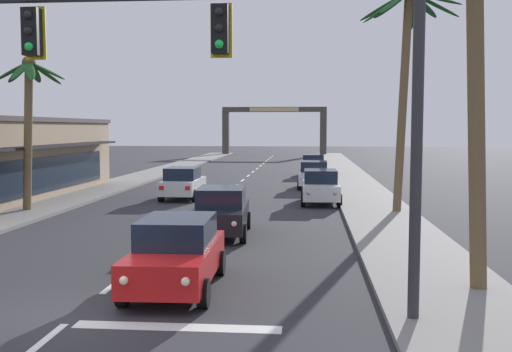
{
  "coord_description": "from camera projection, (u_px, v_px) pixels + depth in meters",
  "views": [
    {
      "loc": [
        4.66,
        -11.54,
        3.79
      ],
      "look_at": [
        2.97,
        8.0,
        2.2
      ],
      "focal_mm": 41.98,
      "sensor_mm": 36.0,
      "label": 1
    }
  ],
  "objects": [
    {
      "name": "ground_plane",
      "position": [
        77.0,
        314.0,
        12.16
      ],
      "size": [
        220.0,
        220.0,
        0.0
      ],
      "primitive_type": "plane",
      "color": "#2D2D33"
    },
    {
      "name": "sidewalk_right",
      "position": [
        367.0,
        199.0,
        31.35
      ],
      "size": [
        3.2,
        110.0,
        0.14
      ],
      "primitive_type": "cube",
      "color": "gray",
      "rests_on": "ground"
    },
    {
      "name": "sidewalk_left",
      "position": [
        79.0,
        196.0,
        32.69
      ],
      "size": [
        3.2,
        110.0,
        0.14
      ],
      "primitive_type": "cube",
      "color": "gray",
      "rests_on": "ground"
    },
    {
      "name": "lane_markings",
      "position": [
        228.0,
        199.0,
        31.87
      ],
      "size": [
        4.28,
        88.01,
        0.01
      ],
      "color": "silver",
      "rests_on": "ground"
    },
    {
      "name": "traffic_signal_mast",
      "position": [
        226.0,
        62.0,
        11.43
      ],
      "size": [
        11.28,
        0.41,
        7.04
      ],
      "color": "#2D2D33",
      "rests_on": "ground"
    },
    {
      "name": "sedan_lead_at_stop_bar",
      "position": [
        176.0,
        253.0,
        14.02
      ],
      "size": [
        2.02,
        4.48,
        1.68
      ],
      "color": "red",
      "rests_on": "ground"
    },
    {
      "name": "sedan_third_in_queue",
      "position": [
        221.0,
        211.0,
        21.06
      ],
      "size": [
        2.11,
        4.51,
        1.68
      ],
      "color": "black",
      "rests_on": "ground"
    },
    {
      "name": "sedan_oncoming_far",
      "position": [
        183.0,
        183.0,
        31.92
      ],
      "size": [
        1.96,
        4.46,
        1.68
      ],
      "color": "silver",
      "rests_on": "ground"
    },
    {
      "name": "sedan_parked_nearest_kerb",
      "position": [
        313.0,
        165.0,
        47.0
      ],
      "size": [
        1.98,
        4.47,
        1.68
      ],
      "color": "navy",
      "rests_on": "ground"
    },
    {
      "name": "sedan_parked_mid_kerb",
      "position": [
        314.0,
        174.0,
        37.54
      ],
      "size": [
        2.06,
        4.49,
        1.68
      ],
      "color": "silver",
      "rests_on": "ground"
    },
    {
      "name": "sedan_parked_far_kerb",
      "position": [
        320.0,
        186.0,
        29.91
      ],
      "size": [
        1.99,
        4.47,
        1.68
      ],
      "color": "silver",
      "rests_on": "ground"
    },
    {
      "name": "palm_left_second",
      "position": [
        29.0,
        104.0,
        26.33
      ],
      "size": [
        3.1,
        3.08,
        6.92
      ],
      "color": "brown",
      "rests_on": "ground"
    },
    {
      "name": "palm_right_nearest",
      "position": [
        476.0,
        41.0,
        13.22
      ],
      "size": [
        3.38,
        3.32,
        8.41
      ],
      "color": "brown",
      "rests_on": "ground"
    },
    {
      "name": "palm_right_second",
      "position": [
        406.0,
        51.0,
        25.7
      ],
      "size": [
        4.21,
        4.29,
        9.82
      ],
      "color": "brown",
      "rests_on": "ground"
    },
    {
      "name": "town_gateway_arch",
      "position": [
        274.0,
        124.0,
        83.12
      ],
      "size": [
        14.5,
        0.9,
        6.65
      ],
      "color": "#423D38",
      "rests_on": "ground"
    }
  ]
}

